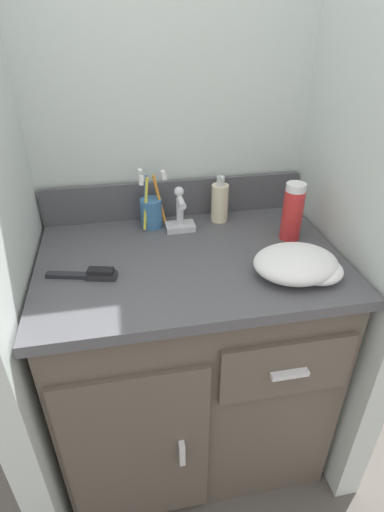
{
  "coord_description": "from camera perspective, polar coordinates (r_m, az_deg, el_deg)",
  "views": [
    {
      "loc": [
        -0.17,
        -0.93,
        1.39
      ],
      "look_at": [
        0.0,
        -0.03,
        0.82
      ],
      "focal_mm": 28.0,
      "sensor_mm": 36.0,
      "label": 1
    }
  ],
  "objects": [
    {
      "name": "ground_plane",
      "position": [
        1.68,
        -0.2,
        -24.04
      ],
      "size": [
        6.0,
        6.0,
        0.0
      ],
      "primitive_type": "plane",
      "color": "#4C4742"
    },
    {
      "name": "vanity",
      "position": [
        1.36,
        -0.26,
        -14.27
      ],
      "size": [
        0.84,
        0.58,
        0.8
      ],
      "color": "brown",
      "rests_on": "ground_plane"
    },
    {
      "name": "shaving_cream_can",
      "position": [
        1.21,
        14.18,
        6.13
      ],
      "size": [
        0.06,
        0.06,
        0.17
      ],
      "color": "red",
      "rests_on": "vanity"
    },
    {
      "name": "soap_dispenser",
      "position": [
        1.29,
        3.99,
        7.72
      ],
      "size": [
        0.05,
        0.06,
        0.16
      ],
      "color": "beige",
      "rests_on": "vanity"
    },
    {
      "name": "wall_right",
      "position": [
        1.17,
        23.83,
        14.67
      ],
      "size": [
        0.08,
        0.64,
        2.2
      ],
      "primitive_type": "cube",
      "color": "silver",
      "rests_on": "ground_plane"
    },
    {
      "name": "backsplash",
      "position": [
        1.33,
        -2.48,
        8.25
      ],
      "size": [
        0.84,
        0.02,
        0.12
      ],
      "color": "#4C4C51",
      "rests_on": "vanity"
    },
    {
      "name": "hand_towel",
      "position": [
        1.06,
        15.23,
        -1.2
      ],
      "size": [
        0.23,
        0.18,
        0.07
      ],
      "color": "white",
      "rests_on": "vanity"
    },
    {
      "name": "toothbrush_cup",
      "position": [
        1.26,
        -5.85,
        6.44
      ],
      "size": [
        0.09,
        0.08,
        0.18
      ],
      "color": "teal",
      "rests_on": "vanity"
    },
    {
      "name": "hairbrush",
      "position": [
        1.06,
        -14.21,
        -2.55
      ],
      "size": [
        0.18,
        0.07,
        0.03
      ],
      "rotation": [
        0.0,
        0.0,
        -0.25
      ],
      "color": "#232328",
      "rests_on": "vanity"
    },
    {
      "name": "wall_back",
      "position": [
        1.31,
        -3.14,
        18.75
      ],
      "size": [
        1.02,
        0.08,
        2.2
      ],
      "primitive_type": "cube",
      "color": "silver",
      "rests_on": "ground_plane"
    },
    {
      "name": "sink_faucet",
      "position": [
        1.24,
        -1.7,
        5.76
      ],
      "size": [
        0.09,
        0.09,
        0.14
      ],
      "color": "silver",
      "rests_on": "vanity"
    }
  ]
}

